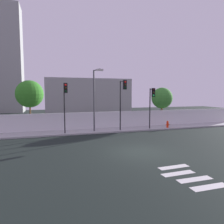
{
  "coord_description": "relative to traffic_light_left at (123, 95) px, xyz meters",
  "views": [
    {
      "loc": [
        -5.89,
        -12.76,
        4.06
      ],
      "look_at": [
        0.0,
        6.5,
        2.2
      ],
      "focal_mm": 33.01,
      "sensor_mm": 36.0,
      "label": 1
    }
  ],
  "objects": [
    {
      "name": "sidewalk",
      "position": [
        -1.23,
        1.36,
        -3.82
      ],
      "size": [
        36.0,
        2.4,
        0.15
      ],
      "primitive_type": "cube",
      "color": "#A8A8A8",
      "rests_on": "ground"
    },
    {
      "name": "roadside_tree_midleft",
      "position": [
        6.6,
        3.55,
        -0.48
      ],
      "size": [
        2.64,
        2.64,
        4.75
      ],
      "color": "brown",
      "rests_on": "ground"
    },
    {
      "name": "tower_on_skyline",
      "position": [
        -15.12,
        28.65,
        7.15
      ],
      "size": [
        5.57,
        5.0,
        22.09
      ],
      "primitive_type": "cube",
      "color": "gray",
      "rests_on": "ground"
    },
    {
      "name": "traffic_light_center",
      "position": [
        3.25,
        -0.06,
        -0.5
      ],
      "size": [
        0.6,
        1.63,
        4.41
      ],
      "color": "black",
      "rests_on": "sidewalk"
    },
    {
      "name": "perimeter_wall",
      "position": [
        -1.23,
        2.65,
        -2.84
      ],
      "size": [
        36.0,
        0.18,
        1.8
      ],
      "primitive_type": "cube",
      "color": "silver",
      "rests_on": "sidewalk"
    },
    {
      "name": "street_lamp_curbside",
      "position": [
        -2.71,
        0.64,
        -0.04
      ],
      "size": [
        0.63,
        1.91,
        6.2
      ],
      "color": "#4C4C51",
      "rests_on": "sidewalk"
    },
    {
      "name": "low_building_distant",
      "position": [
        -0.56,
        16.65,
        -0.65
      ],
      "size": [
        14.38,
        6.0,
        6.49
      ],
      "primitive_type": "cube",
      "color": "gray",
      "rests_on": "ground"
    },
    {
      "name": "roadside_tree_leftmost",
      "position": [
        -9.05,
        3.55,
        0.06
      ],
      "size": [
        2.84,
        2.84,
        5.38
      ],
      "color": "brown",
      "rests_on": "ground"
    },
    {
      "name": "fire_hydrant",
      "position": [
        5.64,
        0.6,
        -3.33
      ],
      "size": [
        0.44,
        0.26,
        0.78
      ],
      "color": "red",
      "rests_on": "sidewalk"
    },
    {
      "name": "crosswalk_marking",
      "position": [
        -0.71,
        -11.37,
        -3.89
      ],
      "size": [
        2.21,
        3.03,
        0.01
      ],
      "color": "silver",
      "rests_on": "ground"
    },
    {
      "name": "traffic_light_right",
      "position": [
        -5.7,
        -0.05,
        -0.23
      ],
      "size": [
        0.34,
        1.67,
        4.8
      ],
      "color": "black",
      "rests_on": "sidewalk"
    },
    {
      "name": "ground_plane",
      "position": [
        -1.23,
        -6.84,
        -3.89
      ],
      "size": [
        80.0,
        80.0,
        0.0
      ],
      "primitive_type": "plane",
      "color": "black"
    },
    {
      "name": "traffic_light_left",
      "position": [
        0.0,
        0.0,
        0.0
      ],
      "size": [
        0.34,
        1.62,
        5.15
      ],
      "color": "black",
      "rests_on": "sidewalk"
    }
  ]
}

